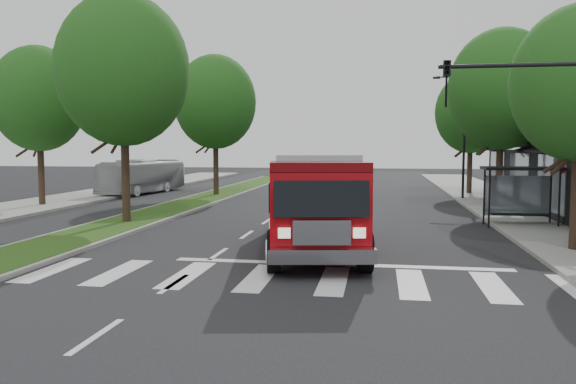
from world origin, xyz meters
name	(u,v)px	position (x,y,z in m)	size (l,w,h in m)	color
ground	(218,254)	(0.00, 0.00, 0.00)	(140.00, 140.00, 0.00)	black
sidewalk_right	(538,220)	(12.50, 10.00, 0.07)	(5.00, 80.00, 0.15)	gray
sidewalk_left	(12,209)	(-14.50, 10.00, 0.07)	(5.00, 80.00, 0.15)	gray
median	(208,198)	(-6.00, 18.00, 0.08)	(3.00, 50.00, 0.15)	gray
bus_shelter	(520,180)	(11.20, 8.15, 2.04)	(3.20, 1.60, 2.61)	black
tree_right_mid	(502,89)	(11.50, 14.00, 6.49)	(5.60, 5.60, 9.72)	black
tree_right_far	(471,113)	(11.50, 24.00, 5.84)	(5.00, 5.00, 8.73)	black
tree_median_near	(123,70)	(-6.00, 6.00, 6.81)	(5.80, 5.80, 10.16)	black
tree_median_far	(215,102)	(-6.00, 20.00, 6.49)	(5.60, 5.60, 9.72)	black
tree_left_mid	(39,99)	(-14.00, 12.00, 6.16)	(5.20, 5.20, 9.16)	black
streetlight_right_far	(462,131)	(10.35, 20.00, 4.48)	(2.11, 0.20, 8.00)	black
fire_engine	(312,203)	(2.90, 1.46, 1.57)	(4.39, 9.76, 3.27)	#600508
city_bus	(143,177)	(-12.00, 21.49, 1.25)	(2.10, 8.97, 2.50)	#B1B0B5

